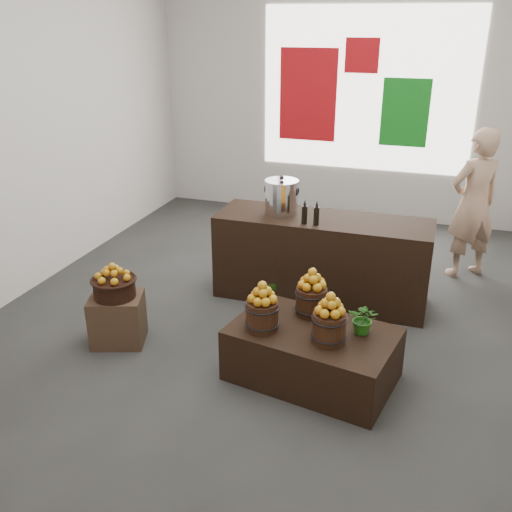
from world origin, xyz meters
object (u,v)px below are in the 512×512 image
(wicker_basket, at_px, (114,288))
(shopper, at_px, (473,204))
(crate, at_px, (118,319))
(display_table, at_px, (312,354))
(counter, at_px, (322,259))
(stock_pot_left, at_px, (281,198))

(wicker_basket, distance_m, shopper, 4.35)
(crate, xyz_separation_m, shopper, (3.29, 2.82, 0.68))
(shopper, bearing_deg, display_table, 28.97)
(wicker_basket, bearing_deg, display_table, 0.12)
(crate, distance_m, wicker_basket, 0.34)
(crate, height_order, display_table, crate)
(crate, bearing_deg, display_table, 0.12)
(display_table, bearing_deg, counter, 110.48)
(crate, relative_size, wicker_basket, 1.25)
(wicker_basket, distance_m, display_table, 2.01)
(crate, xyz_separation_m, stock_pot_left, (1.22, 1.60, 0.91))
(display_table, height_order, shopper, shopper)
(crate, xyz_separation_m, wicker_basket, (0.00, 0.00, 0.34))
(stock_pot_left, relative_size, shopper, 0.20)
(shopper, bearing_deg, stock_pot_left, -5.73)
(display_table, xyz_separation_m, shopper, (1.31, 2.81, 0.68))
(display_table, distance_m, shopper, 3.18)
(wicker_basket, xyz_separation_m, display_table, (1.98, 0.00, -0.35))
(counter, bearing_deg, shopper, 37.25)
(stock_pot_left, xyz_separation_m, shopper, (2.07, 1.21, -0.23))
(wicker_basket, height_order, shopper, shopper)
(wicker_basket, height_order, display_table, wicker_basket)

